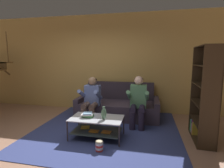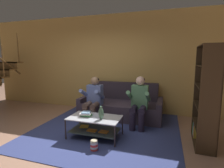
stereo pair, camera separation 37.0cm
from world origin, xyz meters
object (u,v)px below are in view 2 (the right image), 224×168
at_px(couch, 121,106).
at_px(person_seated_left, 93,98).
at_px(popcorn_tub, 94,145).
at_px(bookshelf, 208,102).
at_px(vase, 101,113).
at_px(book_stack, 86,114).
at_px(person_seated_right, 139,100).
at_px(coffee_table, 95,124).

xyz_separation_m(couch, person_seated_left, (-0.58, -0.59, 0.33)).
bearing_deg(popcorn_tub, person_seated_left, 113.91).
bearing_deg(person_seated_left, bookshelf, -9.81).
height_order(couch, vase, couch).
bearing_deg(bookshelf, popcorn_tub, -154.98).
height_order(couch, bookshelf, bookshelf).
relative_size(book_stack, bookshelf, 0.14).
bearing_deg(person_seated_right, coffee_table, -132.56).
bearing_deg(popcorn_tub, bookshelf, 25.02).
bearing_deg(bookshelf, person_seated_right, 161.94).
height_order(couch, person_seated_right, person_seated_right).
xyz_separation_m(couch, person_seated_right, (0.58, -0.59, 0.35)).
xyz_separation_m(vase, book_stack, (-0.36, 0.08, -0.08)).
bearing_deg(bookshelf, vase, -165.98).
bearing_deg(vase, person_seated_left, 121.64).
xyz_separation_m(person_seated_left, coffee_table, (0.39, -0.83, -0.34)).
bearing_deg(person_seated_left, vase, -58.36).
bearing_deg(bookshelf, coffee_table, -169.16).
distance_m(person_seated_left, book_stack, 0.87).
bearing_deg(person_seated_right, vase, -123.05).
distance_m(person_seated_left, vase, 1.07).
bearing_deg(popcorn_tub, vase, 93.24).
relative_size(person_seated_left, book_stack, 4.44).
bearing_deg(vase, popcorn_tub, -86.76).
relative_size(coffee_table, popcorn_tub, 5.20).
relative_size(coffee_table, bookshelf, 0.57).
bearing_deg(vase, couch, 89.36).
distance_m(book_stack, bookshelf, 2.35).
distance_m(book_stack, popcorn_tub, 0.72).
bearing_deg(person_seated_right, popcorn_tub, -113.40).
distance_m(person_seated_right, coffee_table, 1.19).
bearing_deg(person_seated_right, book_stack, -138.81).
height_order(person_seated_left, vase, person_seated_left).
relative_size(couch, person_seated_left, 1.91).
bearing_deg(couch, book_stack, -104.88).
bearing_deg(coffee_table, bookshelf, 10.84).
height_order(person_seated_right, bookshelf, bookshelf).
relative_size(book_stack, popcorn_tub, 1.28).
bearing_deg(person_seated_right, couch, 134.41).
relative_size(person_seated_right, vase, 4.57).
bearing_deg(couch, vase, -90.64).
xyz_separation_m(person_seated_right, book_stack, (-0.96, -0.84, -0.17)).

